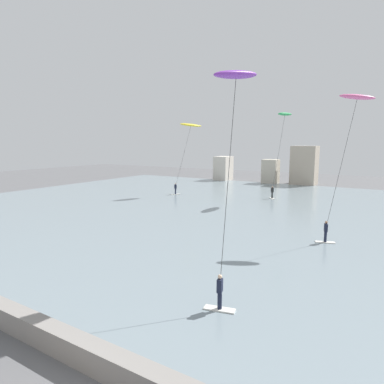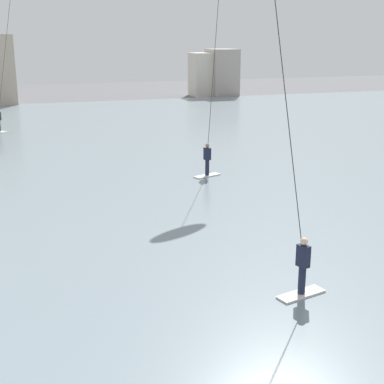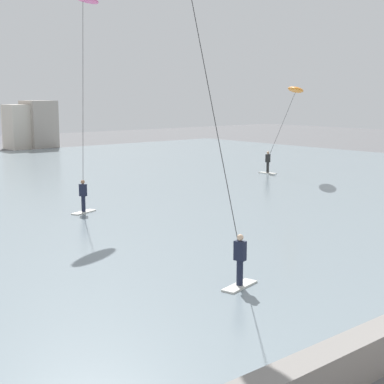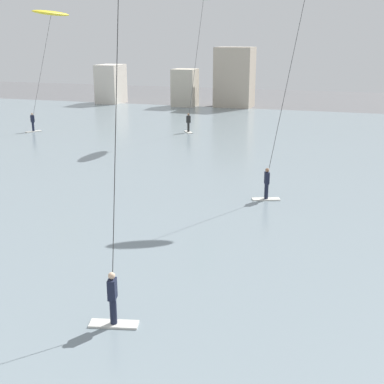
# 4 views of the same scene
# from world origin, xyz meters

# --- Properties ---
(water_bay) EXTENTS (84.00, 52.00, 0.10)m
(water_bay) POSITION_xyz_m (0.00, 30.04, 0.05)
(water_bay) COLOR gray
(water_bay) RESTS_ON ground
(far_shore_buildings) EXTENTS (43.30, 5.54, 6.90)m
(far_shore_buildings) POSITION_xyz_m (-0.14, 57.42, 2.80)
(far_shore_buildings) COLOR beige
(far_shore_buildings) RESTS_ON ground
(kitesurfer_pink) EXTENTS (3.36, 3.04, 10.95)m
(kitesurfer_pink) POSITION_xyz_m (4.54, 23.52, 9.29)
(kitesurfer_pink) COLOR silver
(kitesurfer_pink) RESTS_ON water_bay
(kitesurfer_yellow) EXTENTS (3.52, 4.02, 10.17)m
(kitesurfer_yellow) POSITION_xyz_m (-17.58, 36.70, 9.21)
(kitesurfer_yellow) COLOR silver
(kitesurfer_yellow) RESTS_ON water_bay
(kitesurfer_green) EXTENTS (2.97, 4.26, 11.05)m
(kitesurfer_green) POSITION_xyz_m (-4.58, 37.63, 10.19)
(kitesurfer_green) COLOR silver
(kitesurfer_green) RESTS_ON water_bay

